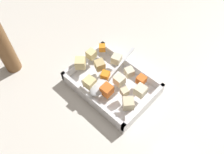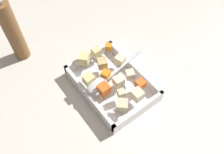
{
  "view_description": "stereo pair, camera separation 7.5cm",
  "coord_description": "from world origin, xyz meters",
  "views": [
    {
      "loc": [
        0.28,
        -0.34,
        0.67
      ],
      "look_at": [
        -0.01,
        -0.02,
        0.06
      ],
      "focal_mm": 37.25,
      "sensor_mm": 36.0,
      "label": 1
    },
    {
      "loc": [
        0.33,
        -0.28,
        0.67
      ],
      "look_at": [
        -0.01,
        -0.02,
        0.06
      ],
      "focal_mm": 37.25,
      "sensor_mm": 36.0,
      "label": 2
    }
  ],
  "objects": [
    {
      "name": "ground_plane",
      "position": [
        0.0,
        0.0,
        0.0
      ],
      "size": [
        4.0,
        4.0,
        0.0
      ],
      "primitive_type": "plane",
      "color": "beige"
    },
    {
      "name": "baking_dish",
      "position": [
        -0.01,
        -0.02,
        0.02
      ],
      "size": [
        0.28,
        0.2,
        0.05
      ],
      "color": "silver",
      "rests_on": "ground_plane"
    },
    {
      "name": "carrot_chunk_near_right",
      "position": [
        0.06,
        0.03,
        0.06
      ],
      "size": [
        0.03,
        0.03,
        0.03
      ],
      "primitive_type": "cube",
      "rotation": [
        0.0,
        0.0,
        4.74
      ],
      "color": "orange",
      "rests_on": "baking_dish"
    },
    {
      "name": "carrot_chunk_corner_sw",
      "position": [
        -0.03,
        -0.03,
        0.06
      ],
      "size": [
        0.03,
        0.03,
        0.03
      ],
      "primitive_type": "cube",
      "rotation": [
        0.0,
        0.0,
        5.13
      ],
      "color": "orange",
      "rests_on": "baking_dish"
    },
    {
      "name": "carrot_chunk_under_handle",
      "position": [
        -0.13,
        0.05,
        0.06
      ],
      "size": [
        0.03,
        0.03,
        0.02
      ],
      "primitive_type": "cube",
      "rotation": [
        0.0,
        0.0,
        0.8
      ],
      "color": "orange",
      "rests_on": "baking_dish"
    },
    {
      "name": "carrot_chunk_center",
      "position": [
        0.01,
        -0.07,
        0.07
      ],
      "size": [
        0.03,
        0.03,
        0.03
      ],
      "primitive_type": "cube",
      "rotation": [
        0.0,
        0.0,
        4.76
      ],
      "color": "orange",
      "rests_on": "baking_dish"
    },
    {
      "name": "potato_chunk_back_center",
      "position": [
        0.05,
        -0.03,
        0.06
      ],
      "size": [
        0.03,
        0.03,
        0.02
      ],
      "primitive_type": "cube",
      "rotation": [
        0.0,
        0.0,
        1.25
      ],
      "color": "beige",
      "rests_on": "baking_dish"
    },
    {
      "name": "potato_chunk_mid_right",
      "position": [
        -0.13,
        -0.05,
        0.07
      ],
      "size": [
        0.05,
        0.05,
        0.03
      ],
      "primitive_type": "cube",
      "rotation": [
        0.0,
        0.0,
        5.45
      ],
      "color": "#E0CC89",
      "rests_on": "baking_dish"
    },
    {
      "name": "potato_chunk_corner_ne",
      "position": [
        0.01,
        -0.02,
        0.06
      ],
      "size": [
        0.03,
        0.03,
        0.03
      ],
      "primitive_type": "cube",
      "rotation": [
        0.0,
        0.0,
        1.53
      ],
      "color": "beige",
      "rests_on": "baking_dish"
    },
    {
      "name": "potato_chunk_heap_side",
      "position": [
        -0.05,
        0.04,
        0.06
      ],
      "size": [
        0.04,
        0.04,
        0.03
      ],
      "primitive_type": "cube",
      "rotation": [
        0.0,
        0.0,
        0.29
      ],
      "color": "beige",
      "rests_on": "baking_dish"
    },
    {
      "name": "potato_chunk_heap_top",
      "position": [
        -0.13,
        0.0,
        0.06
      ],
      "size": [
        0.03,
        0.03,
        0.03
      ],
      "primitive_type": "cube",
      "rotation": [
        0.0,
        0.0,
        0.04
      ],
      "color": "#E0CC89",
      "rests_on": "baking_dish"
    },
    {
      "name": "potato_chunk_far_right",
      "position": [
        0.09,
        -0.0,
        0.06
      ],
      "size": [
        0.03,
        0.03,
        0.03
      ],
      "primitive_type": "cube",
      "rotation": [
        0.0,
        0.0,
        3.19
      ],
      "color": "beige",
      "rests_on": "baking_dish"
    },
    {
      "name": "potato_chunk_mid_left",
      "position": [
        0.09,
        -0.06,
        0.07
      ],
      "size": [
        0.05,
        0.05,
        0.03
      ],
      "primitive_type": "cube",
      "rotation": [
        0.0,
        0.0,
        5.54
      ],
      "color": "beige",
      "rests_on": "baking_dish"
    },
    {
      "name": "potato_chunk_near_left",
      "position": [
        -0.05,
        -0.09,
        0.06
      ],
      "size": [
        0.03,
        0.03,
        0.03
      ],
      "primitive_type": "cube",
      "rotation": [
        0.0,
        0.0,
        1.63
      ],
      "color": "#E0CC89",
      "rests_on": "baking_dish"
    },
    {
      "name": "potato_chunk_rim_edge",
      "position": [
        -0.08,
        -0.01,
        0.06
      ],
      "size": [
        0.04,
        0.04,
        0.03
      ],
      "primitive_type": "cube",
      "rotation": [
        0.0,
        0.0,
        4.31
      ],
      "color": "tan",
      "rests_on": "baking_dish"
    },
    {
      "name": "parsnip_chunk_corner_se",
      "position": [
        0.01,
        0.03,
        0.06
      ],
      "size": [
        0.04,
        0.04,
        0.03
      ],
      "primitive_type": "cube",
      "rotation": [
        0.0,
        0.0,
        4.34
      ],
      "color": "beige",
      "rests_on": "baking_dish"
    },
    {
      "name": "serving_spoon",
      "position": [
        -0.02,
        -0.06,
        0.06
      ],
      "size": [
        0.06,
        0.25,
        0.02
      ],
      "rotation": [
        0.0,
        0.0,
        1.72
      ],
      "color": "silver",
      "rests_on": "baking_dish"
    },
    {
      "name": "pepper_mill",
      "position": [
        -0.33,
        -0.2,
        0.12
      ],
      "size": [
        0.05,
        0.05,
        0.26
      ],
      "color": "brown",
      "rests_on": "ground_plane"
    }
  ]
}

